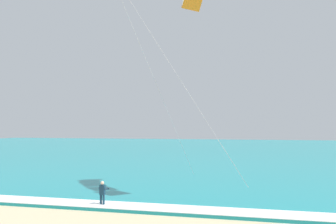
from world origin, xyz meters
The scene contains 4 objects.
sea centered at (0.00, 73.66, 0.10)m, with size 200.00×120.00×0.20m, color teal.
surf_foam centered at (0.00, 14.66, 0.22)m, with size 200.00×2.00×0.04m, color white.
surfboard centered at (-3.10, 14.57, 0.03)m, with size 0.58×1.44×0.09m.
kitesurfer centered at (-3.10, 14.59, 0.94)m, with size 0.55×0.55×1.69m.
Camera 1 is at (6.41, -6.33, 5.12)m, focal length 37.99 mm.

